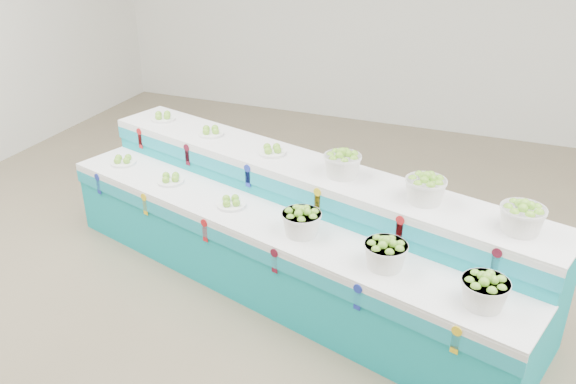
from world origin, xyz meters
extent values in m
plane|color=#6F634D|center=(0.00, 0.00, 0.00)|extent=(10.00, 10.00, 0.00)
cylinder|color=white|center=(-2.42, 0.94, 0.77)|extent=(0.31, 0.31, 0.09)
cylinder|color=white|center=(-1.76, 0.74, 0.77)|extent=(0.31, 0.31, 0.09)
cylinder|color=white|center=(-1.03, 0.53, 0.77)|extent=(0.31, 0.31, 0.09)
cylinder|color=white|center=(-2.27, 1.47, 1.07)|extent=(0.31, 0.31, 0.09)
cylinder|color=white|center=(-1.61, 1.28, 1.07)|extent=(0.31, 0.31, 0.09)
cylinder|color=white|center=(-0.88, 1.06, 1.07)|extent=(0.31, 0.31, 0.09)
camera|label=1|loc=(1.12, -3.53, 3.14)|focal=37.69mm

